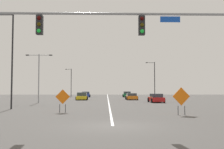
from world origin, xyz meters
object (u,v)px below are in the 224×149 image
Objects in this scene: street_lamp_near_right at (11,56)px; car_blue_far at (86,95)px; street_lamp_near_left at (39,73)px; car_green_approaching at (127,94)px; construction_sign_left_lane at (181,98)px; street_lamp_mid_left at (154,78)px; car_orange_passing at (131,97)px; car_yellow_near at (82,96)px; traffic_signal_assembly at (47,32)px; construction_sign_median_far at (63,98)px; car_red_distant at (156,98)px; street_lamp_mid_right at (71,81)px.

street_lamp_near_right is 2.48× the size of car_blue_far.
street_lamp_near_left is 1.58× the size of car_green_approaching.
construction_sign_left_lane is (15.34, -6.41, -3.95)m from street_lamp_near_right.
street_lamp_mid_left reaches higher than car_blue_far.
car_blue_far is 0.87× the size of car_green_approaching.
car_orange_passing is 0.92× the size of car_yellow_near.
car_yellow_near reaches higher than car_orange_passing.
construction_sign_left_lane reaches higher than car_green_approaching.
car_green_approaching is (14.75, 39.94, -4.63)m from street_lamp_near_right.
traffic_signal_assembly is 9.30m from construction_sign_median_far.
street_lamp_mid_left is 17.69m from car_red_distant.
street_lamp_near_left is (-0.15, 11.75, -1.02)m from street_lamp_near_right.
construction_sign_left_lane is 46.35m from car_green_approaching.
car_orange_passing is (7.95, 35.36, -4.47)m from traffic_signal_assembly.
street_lamp_mid_right is at bearing 96.32° from traffic_signal_assembly.
car_red_distant is at bearing 67.20° from traffic_signal_assembly.
street_lamp_mid_right reaches higher than car_orange_passing.
construction_sign_median_far is 26.75m from car_yellow_near.
traffic_signal_assembly is 7.91× the size of construction_sign_left_lane.
construction_sign_left_lane is 47.48m from car_blue_far.
car_orange_passing is at bearing 38.00° from street_lamp_near_left.
street_lamp_mid_right is at bearing 96.85° from construction_sign_median_far.
car_blue_far is (-1.39, 43.67, -0.60)m from construction_sign_median_far.
street_lamp_mid_left is at bearing 67.72° from construction_sign_median_far.
car_red_distant is at bearing -38.84° from car_yellow_near.
car_orange_passing is (-2.78, 9.83, -0.02)m from car_red_distant.
street_lamp_mid_right is 53.40m from construction_sign_left_lane.
street_lamp_near_right reaches higher than construction_sign_left_lane.
car_orange_passing is at bearing 92.02° from construction_sign_left_lane.
street_lamp_near_right is 27.52m from car_orange_passing.
traffic_signal_assembly is 52.36m from car_blue_far.
car_green_approaching is 19.61m from car_yellow_near.
car_yellow_near reaches higher than car_blue_far.
car_green_approaching is (-5.11, 9.67, -3.69)m from street_lamp_mid_left.
street_lamp_near_left is 3.31× the size of construction_sign_left_lane.
street_lamp_mid_left is at bearing 26.56° from car_yellow_near.
car_blue_far is (-12.60, 26.61, 0.03)m from car_red_distant.
car_yellow_near reaches higher than car_red_distant.
construction_sign_left_lane is 0.48× the size of car_yellow_near.
car_blue_far is at bearing 120.33° from car_orange_passing.
car_blue_far is at bearing -47.59° from street_lamp_mid_right.
car_blue_far is 10.26m from car_green_approaching.
construction_sign_left_lane is at bearing -22.67° from street_lamp_near_right.
street_lamp_mid_left is at bearing -36.03° from street_lamp_mid_right.
street_lamp_mid_right reaches higher than traffic_signal_assembly.
street_lamp_mid_left is (19.85, 30.27, -0.94)m from street_lamp_near_right.
car_green_approaching is at bearing 90.73° from construction_sign_left_lane.
street_lamp_mid_right reaches higher than construction_sign_left_lane.
street_lamp_mid_left is 16.94m from car_yellow_near.
construction_sign_left_lane reaches higher than car_blue_far.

